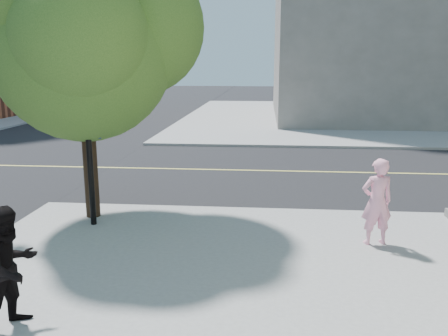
# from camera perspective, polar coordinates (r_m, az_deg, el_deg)

# --- Properties ---
(ground) EXTENTS (140.00, 140.00, 0.00)m
(ground) POSITION_cam_1_polar(r_m,az_deg,el_deg) (11.91, -16.46, -4.75)
(ground) COLOR black
(ground) RESTS_ON ground
(road_ew) EXTENTS (140.00, 9.00, 0.01)m
(road_ew) POSITION_cam_1_polar(r_m,az_deg,el_deg) (16.03, -10.65, -0.03)
(road_ew) COLOR black
(road_ew) RESTS_ON ground
(sidewalk_ne) EXTENTS (29.00, 25.00, 0.12)m
(sidewalk_ne) POSITION_cam_1_polar(r_m,az_deg,el_deg) (33.51, 21.09, 5.92)
(sidewalk_ne) COLOR gray
(sidewalk_ne) RESTS_ON ground
(filler_ne) EXTENTS (18.00, 16.00, 14.00)m
(filler_ne) POSITION_cam_1_polar(r_m,az_deg,el_deg) (34.16, 22.67, 17.81)
(filler_ne) COLOR slate
(filler_ne) RESTS_ON sidewalk_ne
(man_on_phone) EXTENTS (0.67, 0.52, 1.66)m
(man_on_phone) POSITION_cam_1_polar(r_m,az_deg,el_deg) (9.10, 18.37, -3.98)
(man_on_phone) COLOR #FCA0C0
(man_on_phone) RESTS_ON sidewalk_se
(pedestrian) EXTENTS (0.84, 0.95, 1.62)m
(pedestrian) POSITION_cam_1_polar(r_m,az_deg,el_deg) (6.56, -24.84, -11.09)
(pedestrian) COLOR black
(pedestrian) RESTS_ON sidewalk_se
(street_tree) EXTENTS (4.72, 4.29, 6.27)m
(street_tree) POSITION_cam_1_polar(r_m,az_deg,el_deg) (10.35, -16.60, 16.10)
(street_tree) COLOR black
(street_tree) RESTS_ON sidewalk_se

